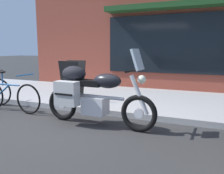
{
  "coord_description": "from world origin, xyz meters",
  "views": [
    {
      "loc": [
        2.42,
        -3.21,
        1.38
      ],
      "look_at": [
        0.75,
        0.69,
        0.7
      ],
      "focal_mm": 37.49,
      "sensor_mm": 36.0,
      "label": 1
    }
  ],
  "objects": [
    {
      "name": "ground_plane",
      "position": [
        0.0,
        0.0,
        0.0
      ],
      "size": [
        80.0,
        80.0,
        0.0
      ],
      "primitive_type": "plane",
      "color": "#2E2E2E"
    },
    {
      "name": "touring_motorcycle",
      "position": [
        0.42,
        0.46,
        0.6
      ],
      "size": [
        2.22,
        0.63,
        1.4
      ],
      "color": "black",
      "rests_on": "ground_plane"
    },
    {
      "name": "parked_bicycle",
      "position": [
        -1.72,
        0.6,
        0.36
      ],
      "size": [
        1.74,
        0.48,
        0.92
      ],
      "color": "black",
      "rests_on": "ground_plane"
    },
    {
      "name": "sandwich_board_sign",
      "position": [
        -0.83,
        1.82,
        0.62
      ],
      "size": [
        0.55,
        0.42,
        0.98
      ],
      "color": "black",
      "rests_on": "sidewalk_curb"
    }
  ]
}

